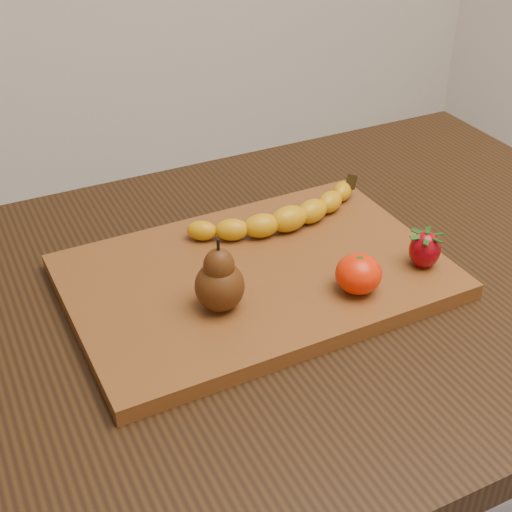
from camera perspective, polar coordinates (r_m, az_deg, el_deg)
name	(u,v)px	position (r m, az deg, el deg)	size (l,w,h in m)	color
table	(301,335)	(0.95, 3.64, -6.36)	(1.00, 0.70, 0.76)	black
cutting_board	(256,276)	(0.87, 0.00, -1.64)	(0.45, 0.30, 0.02)	brown
banana	(289,219)	(0.93, 2.63, 2.99)	(0.22, 0.06, 0.03)	#CC9209
pear	(219,274)	(0.78, -2.96, -1.48)	(0.06, 0.06, 0.09)	#48240B
mandarin	(358,274)	(0.83, 8.20, -1.42)	(0.05, 0.05, 0.05)	red
strawberry	(425,248)	(0.88, 13.37, 0.59)	(0.04, 0.04, 0.05)	maroon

